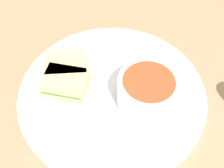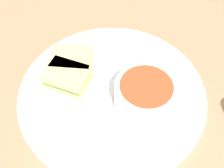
{
  "view_description": "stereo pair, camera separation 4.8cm",
  "coord_description": "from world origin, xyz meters",
  "px_view_note": "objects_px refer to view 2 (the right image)",
  "views": [
    {
      "loc": [
        -0.21,
        0.2,
        0.41
      ],
      "look_at": [
        0.0,
        0.0,
        0.03
      ],
      "focal_mm": 42.0,
      "sensor_mm": 36.0,
      "label": 1
    },
    {
      "loc": [
        -0.24,
        0.17,
        0.41
      ],
      "look_at": [
        0.0,
        0.0,
        0.03
      ],
      "focal_mm": 42.0,
      "sensor_mm": 36.0,
      "label": 2
    }
  ],
  "objects_px": {
    "sandwich_half_near": "(71,61)",
    "sandwich_half_far": "(67,77)",
    "spoon": "(136,127)",
    "soup_bowl": "(145,95)"
  },
  "relations": [
    {
      "from": "sandwich_half_near",
      "to": "sandwich_half_far",
      "type": "height_order",
      "value": "same"
    },
    {
      "from": "sandwich_half_far",
      "to": "sandwich_half_near",
      "type": "bearing_deg",
      "value": -39.2
    },
    {
      "from": "spoon",
      "to": "sandwich_half_far",
      "type": "height_order",
      "value": "sandwich_half_far"
    },
    {
      "from": "soup_bowl",
      "to": "sandwich_half_far",
      "type": "height_order",
      "value": "soup_bowl"
    },
    {
      "from": "spoon",
      "to": "sandwich_half_near",
      "type": "xyz_separation_m",
      "value": [
        0.19,
        0.02,
        0.01
      ]
    },
    {
      "from": "sandwich_half_far",
      "to": "soup_bowl",
      "type": "bearing_deg",
      "value": -145.05
    },
    {
      "from": "sandwich_half_far",
      "to": "spoon",
      "type": "bearing_deg",
      "value": -163.45
    },
    {
      "from": "soup_bowl",
      "to": "spoon",
      "type": "relative_size",
      "value": 0.95
    },
    {
      "from": "sandwich_half_near",
      "to": "sandwich_half_far",
      "type": "xyz_separation_m",
      "value": [
        -0.03,
        0.03,
        0.0
      ]
    },
    {
      "from": "spoon",
      "to": "sandwich_half_far",
      "type": "xyz_separation_m",
      "value": [
        0.15,
        0.05,
        0.01
      ]
    }
  ]
}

